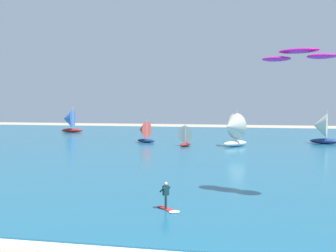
{
  "coord_description": "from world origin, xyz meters",
  "views": [
    {
      "loc": [
        5.55,
        -12.21,
        6.66
      ],
      "look_at": [
        0.12,
        14.37,
        5.09
      ],
      "focal_mm": 44.39,
      "sensor_mm": 36.0,
      "label": 1
    }
  ],
  "objects": [
    {
      "name": "sailboat_far_left",
      "position": [
        -33.29,
        71.07,
        2.63
      ],
      "size": [
        4.82,
        4.14,
        5.52
      ],
      "color": "maroon",
      "rests_on": "ocean"
    },
    {
      "name": "sailboat_center_horizon",
      "position": [
        16.1,
        56.2,
        2.56
      ],
      "size": [
        4.75,
        4.14,
        5.36
      ],
      "color": "navy",
      "rests_on": "ocean"
    },
    {
      "name": "sailboat_mid_left",
      "position": [
        2.64,
        49.05,
        2.63
      ],
      "size": [
        4.79,
        4.94,
        5.53
      ],
      "color": "silver",
      "rests_on": "ocean"
    },
    {
      "name": "kite",
      "position": [
        8.5,
        16.65,
        9.78
      ],
      "size": [
        5.26,
        3.49,
        0.76
      ],
      "color": "#B21999"
    },
    {
      "name": "shoreline_foam",
      "position": [
        -1.47,
        5.35,
        0.01
      ],
      "size": [
        60.81,
        1.73,
        0.01
      ],
      "primitive_type": "cube",
      "color": "white",
      "rests_on": "ground"
    },
    {
      "name": "sailboat_near_shore",
      "position": [
        -4.02,
        48.56,
        1.67
      ],
      "size": [
        2.7,
        3.05,
        3.42
      ],
      "color": "maroon",
      "rests_on": "ocean"
    },
    {
      "name": "sailboat_trailing",
      "position": [
        -11.71,
        52.6,
        1.88
      ],
      "size": [
        3.47,
        3.07,
        3.89
      ],
      "color": "navy",
      "rests_on": "ocean"
    },
    {
      "name": "kitesurfer",
      "position": [
        0.52,
        12.23,
        0.7
      ],
      "size": [
        1.77,
        1.8,
        1.67
      ],
      "color": "red",
      "rests_on": "ocean"
    },
    {
      "name": "ocean",
      "position": [
        0.0,
        50.61,
        0.05
      ],
      "size": [
        160.0,
        90.0,
        0.1
      ],
      "primitive_type": "cube",
      "color": "#1E607F",
      "rests_on": "ground"
    }
  ]
}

